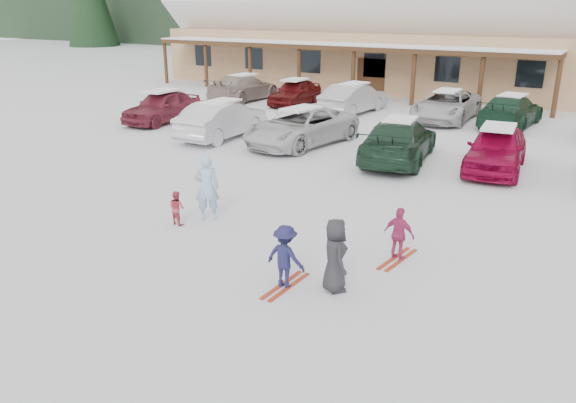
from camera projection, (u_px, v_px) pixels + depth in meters
The scene contains 19 objects.
ground at pixel (253, 254), 12.50m from camera, with size 160.00×160.00×0.00m, color silver.
day_lodge at pixel (374, 25), 38.18m from camera, with size 29.12×12.50×10.38m.
adult_skier at pixel (207, 187), 14.26m from camera, with size 0.63×0.41×1.73m, color #99BCD9.
toddler_red at pixel (177, 208), 14.08m from camera, with size 0.42×0.33×0.87m, color #B73A49.
child_navy at pixel (285, 257), 10.86m from camera, with size 0.83×0.48×1.29m, color #191840.
skis_child_navy at pixel (285, 286), 11.06m from camera, with size 0.20×1.40×0.03m, color #A42D17.
child_magenta at pixel (399, 234), 12.03m from camera, with size 0.70×0.29×1.20m, color #AE2C5E.
skis_child_magenta at pixel (397, 259), 12.23m from camera, with size 0.20×1.40×0.03m, color #A42D17.
bystander_dark at pixel (335, 255), 10.71m from camera, with size 0.72×0.47×1.47m, color #252528.
parked_car_0 at pixel (162, 107), 26.34m from camera, with size 1.75×4.34×1.48m, color maroon.
parked_car_1 at pixel (222, 120), 23.20m from camera, with size 1.62×4.65×1.53m, color silver.
parked_car_2 at pixel (301, 127), 22.06m from camera, with size 2.41×5.22×1.45m, color silver.
parked_car_3 at pixel (399, 140), 19.73m from camera, with size 2.09×5.14×1.49m, color #193322.
parked_car_4 at pixel (496, 149), 18.59m from camera, with size 1.75×4.36×1.49m, color maroon.
parked_car_7 at pixel (244, 88), 32.33m from camera, with size 2.06×5.08×1.47m, color gray.
parked_car_8 at pixel (295, 92), 30.96m from camera, with size 1.64×4.08×1.39m, color #580F0F.
parked_car_9 at pixel (353, 98), 28.53m from camera, with size 1.60×4.58×1.51m, color #A5A6AA.
parked_car_10 at pixel (446, 106), 26.74m from camera, with size 2.37×5.15×1.43m, color #BBBBBB.
parked_car_11 at pixel (511, 111), 25.43m from camera, with size 1.99×4.90×1.42m, color #163924.
Camera 1 is at (6.53, -9.38, 5.25)m, focal length 35.00 mm.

